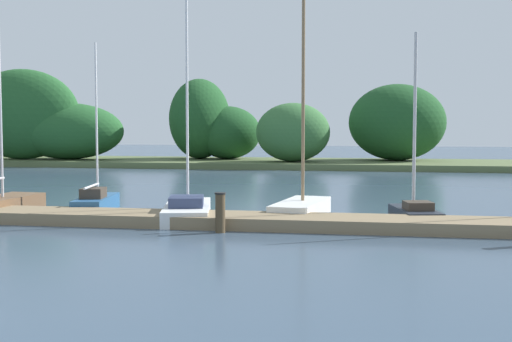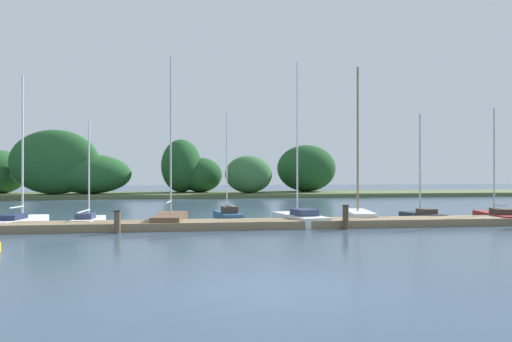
% 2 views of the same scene
% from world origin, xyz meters
% --- Properties ---
extents(dock_pier, '(30.82, 1.80, 0.35)m').
position_xyz_m(dock_pier, '(0.00, 11.15, 0.17)').
color(dock_pier, '#847051').
rests_on(dock_pier, ground).
extents(far_shore, '(75.32, 8.49, 6.72)m').
position_xyz_m(far_shore, '(-7.41, 38.29, 2.41)').
color(far_shore, '#56663D').
rests_on(far_shore, ground).
extents(sailboat_3, '(1.59, 3.92, 8.17)m').
position_xyz_m(sailboat_3, '(-3.00, 12.45, 0.36)').
color(sailboat_3, brown).
rests_on(sailboat_3, ground).
extents(sailboat_4, '(1.41, 3.33, 5.65)m').
position_xyz_m(sailboat_4, '(-0.18, 13.61, 0.34)').
color(sailboat_4, '#285684').
rests_on(sailboat_4, ground).
extents(sailboat_5, '(2.20, 4.46, 8.12)m').
position_xyz_m(sailboat_5, '(3.31, 12.41, 0.34)').
color(sailboat_5, white).
rests_on(sailboat_5, ground).
extents(sailboat_6, '(1.69, 3.71, 8.18)m').
position_xyz_m(sailboat_6, '(6.76, 13.46, 0.41)').
color(sailboat_6, white).
rests_on(sailboat_6, ground).
extents(sailboat_7, '(1.58, 2.97, 5.71)m').
position_xyz_m(sailboat_7, '(10.23, 13.26, 0.34)').
color(sailboat_7, '#232833').
rests_on(sailboat_7, ground).
extents(mooring_piling_2, '(0.31, 0.31, 1.10)m').
position_xyz_m(mooring_piling_2, '(4.91, 9.99, 0.55)').
color(mooring_piling_2, '#4C3D28').
rests_on(mooring_piling_2, ground).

